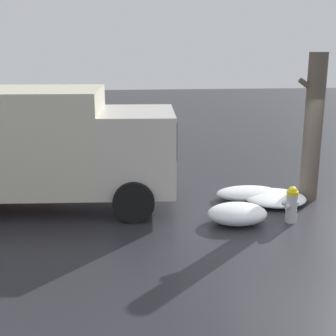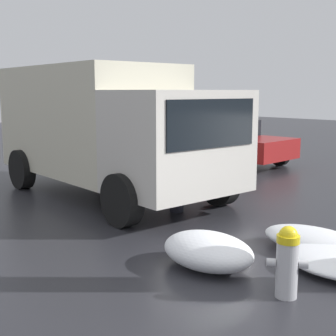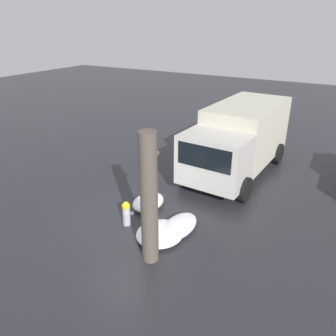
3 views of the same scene
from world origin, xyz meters
TOP-DOWN VIEW (x-y plane):
  - ground_plane at (0.00, 0.00)m, footprint 60.00×60.00m
  - fire_hydrant at (0.00, -0.00)m, footprint 0.41×0.38m
  - tree_trunk at (-0.98, -1.50)m, footprint 0.67×0.44m
  - delivery_truck at (5.54, -1.64)m, footprint 6.19×2.88m
  - pedestrian at (3.47, -1.72)m, footprint 0.38×0.38m
  - snow_pile_by_hydrant at (1.18, -0.03)m, footprint 1.28×0.93m
  - snow_pile_curbside at (-0.05, -1.23)m, footprint 1.48×1.36m
  - snow_pile_by_tree at (0.52, -1.56)m, footprint 1.58×0.87m

SIDE VIEW (x-z plane):
  - ground_plane at x=0.00m, z-range 0.00..0.00m
  - snow_pile_curbside at x=-0.05m, z-range 0.00..0.26m
  - snow_pile_by_tree at x=0.52m, z-range 0.00..0.32m
  - snow_pile_by_hydrant at x=1.18m, z-range 0.00..0.44m
  - fire_hydrant at x=0.00m, z-range 0.01..0.81m
  - pedestrian at x=3.47m, z-range 0.08..1.83m
  - delivery_truck at x=5.54m, z-range 0.14..2.89m
  - tree_trunk at x=-0.98m, z-range 0.01..3.56m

